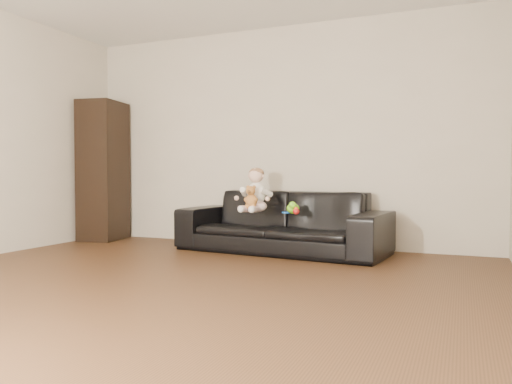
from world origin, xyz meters
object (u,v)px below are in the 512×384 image
at_px(cabinet, 103,171).
at_px(toy_rattle, 296,211).
at_px(sofa, 282,222).
at_px(teddy_bear, 251,197).
at_px(baby, 256,193).
at_px(toy_blue_disc, 286,212).
at_px(toy_green, 293,208).

distance_m(cabinet, toy_rattle, 2.79).
relative_size(sofa, teddy_bear, 9.56).
bearing_deg(teddy_bear, baby, 91.43).
bearing_deg(sofa, baby, -148.67).
bearing_deg(toy_blue_disc, toy_rattle, -43.20).
bearing_deg(toy_rattle, sofa, 134.20).
relative_size(sofa, toy_green, 14.30).
height_order(toy_green, toy_rattle, toy_green).
bearing_deg(toy_rattle, teddy_bear, -178.06).
xyz_separation_m(baby, teddy_bear, (0.01, -0.15, -0.04)).
relative_size(cabinet, toy_rattle, 26.49).
bearing_deg(teddy_bear, sofa, 44.83).
xyz_separation_m(baby, toy_green, (0.44, -0.04, -0.16)).
relative_size(toy_rattle, toy_blue_disc, 0.68).
height_order(toy_rattle, toy_blue_disc, toy_rattle).
bearing_deg(sofa, toy_green, -35.55).
distance_m(baby, toy_rattle, 0.55).
distance_m(toy_green, toy_blue_disc, 0.12).
height_order(baby, toy_green, baby).
height_order(sofa, cabinet, cabinet).
relative_size(teddy_bear, toy_rattle, 3.52).
height_order(baby, teddy_bear, baby).
distance_m(sofa, teddy_bear, 0.46).
distance_m(baby, toy_green, 0.47).
distance_m(sofa, toy_rattle, 0.38).
bearing_deg(toy_green, teddy_bear, -165.86).
relative_size(sofa, cabinet, 1.27).
bearing_deg(toy_blue_disc, toy_green, -30.93).
xyz_separation_m(cabinet, toy_blue_disc, (2.58, -0.21, -0.45)).
height_order(toy_green, toy_blue_disc, toy_green).
distance_m(toy_rattle, toy_blue_disc, 0.22).
height_order(cabinet, teddy_bear, cabinet).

